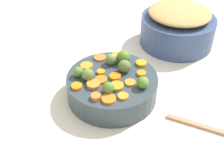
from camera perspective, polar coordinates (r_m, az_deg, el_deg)
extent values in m
cube|color=silver|center=(0.92, -1.32, -3.48)|extent=(2.40, 2.40, 0.02)
cylinder|color=#313D45|center=(0.87, 0.00, -2.40)|extent=(0.27, 0.27, 0.07)
cylinder|color=#354771|center=(1.14, 12.62, 8.42)|extent=(0.28, 0.28, 0.11)
ellipsoid|color=tan|center=(1.11, 13.14, 11.78)|extent=(0.23, 0.23, 0.04)
cylinder|color=orange|center=(0.81, -6.92, -2.30)|extent=(0.04, 0.04, 0.01)
cylinder|color=orange|center=(0.89, -4.94, 1.83)|extent=(0.05, 0.05, 0.01)
cylinder|color=orange|center=(0.84, 0.62, -0.43)|extent=(0.05, 0.05, 0.01)
cylinder|color=orange|center=(0.90, 5.75, 2.21)|extent=(0.04, 0.04, 0.01)
cylinder|color=orange|center=(0.81, 0.95, -2.29)|extent=(0.05, 0.05, 0.01)
cylinder|color=orange|center=(0.93, 0.65, 3.80)|extent=(0.03, 0.03, 0.01)
cylinder|color=orange|center=(0.92, -2.36, 3.33)|extent=(0.05, 0.05, 0.01)
cylinder|color=orange|center=(0.77, -0.65, -4.84)|extent=(0.05, 0.05, 0.01)
cylinder|color=orange|center=(0.81, -3.38, -2.07)|extent=(0.04, 0.04, 0.01)
cylinder|color=orange|center=(0.82, 3.59, -1.60)|extent=(0.04, 0.04, 0.01)
cylinder|color=orange|center=(0.78, 2.18, -4.28)|extent=(0.04, 0.04, 0.01)
cylinder|color=orange|center=(0.86, 5.80, 0.22)|extent=(0.04, 0.04, 0.01)
cylinder|color=orange|center=(0.86, -2.21, 0.51)|extent=(0.03, 0.03, 0.01)
cylinder|color=orange|center=(0.83, -2.16, -1.02)|extent=(0.05, 0.05, 0.01)
cylinder|color=orange|center=(0.77, -3.17, -4.37)|extent=(0.03, 0.03, 0.01)
sphere|color=#5F7B3F|center=(0.89, -0.07, 2.97)|extent=(0.03, 0.03, 0.03)
sphere|color=#547830|center=(0.84, -6.61, 0.51)|extent=(0.03, 0.03, 0.03)
sphere|color=#54832E|center=(0.80, 6.08, -1.56)|extent=(0.03, 0.03, 0.03)
sphere|color=#4E7B24|center=(0.89, 2.24, 3.46)|extent=(0.04, 0.04, 0.04)
sphere|color=#526C35|center=(0.86, 2.46, 1.65)|extent=(0.04, 0.04, 0.04)
sphere|color=#4E742E|center=(0.78, -0.72, -2.62)|extent=(0.03, 0.03, 0.03)
sphere|color=#587538|center=(0.83, -4.76, -0.04)|extent=(0.04, 0.04, 0.04)
cube|color=#A87A58|center=(0.83, 18.05, -9.91)|extent=(0.22, 0.01, 0.01)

